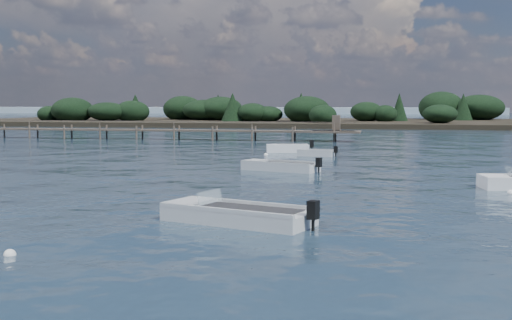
% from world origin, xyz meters
% --- Properties ---
extents(ground, '(400.00, 400.00, 0.00)m').
position_xyz_m(ground, '(0.00, 60.00, 0.00)').
color(ground, '#172736').
rests_on(ground, ground).
extents(tender_far_grey_b, '(3.00, 1.44, 1.01)m').
position_xyz_m(tender_far_grey_b, '(4.10, 29.09, 0.14)').
color(tender_far_grey_b, '#B7BBBE').
rests_on(tender_far_grey_b, ground).
extents(dinghy_mid_white_a, '(5.41, 3.29, 1.25)m').
position_xyz_m(dinghy_mid_white_a, '(4.62, 2.10, 0.16)').
color(dinghy_mid_white_a, '#B7BBBE').
rests_on(dinghy_mid_white_a, ground).
extents(tender_far_white, '(3.85, 2.05, 1.29)m').
position_xyz_m(tender_far_white, '(1.46, 32.40, 0.18)').
color(tender_far_white, white).
rests_on(tender_far_white, ground).
extents(dinghy_extra_a, '(4.87, 2.88, 1.12)m').
position_xyz_m(dinghy_extra_a, '(3.24, 18.46, 0.15)').
color(dinghy_extra_a, '#B7BBBE').
rests_on(dinghy_extra_a, ground).
extents(buoy_a, '(0.32, 0.32, 0.32)m').
position_xyz_m(buoy_a, '(-0.04, -3.49, 0.00)').
color(buoy_a, white).
rests_on(buoy_a, ground).
extents(buoy_b, '(0.32, 0.32, 0.32)m').
position_xyz_m(buoy_b, '(6.37, 3.00, 0.00)').
color(buoy_b, white).
rests_on(buoy_b, ground).
extents(buoy_d, '(0.32, 0.32, 0.32)m').
position_xyz_m(buoy_d, '(14.64, 11.24, 0.00)').
color(buoy_d, white).
rests_on(buoy_d, ground).
extents(buoy_e, '(0.32, 0.32, 0.32)m').
position_xyz_m(buoy_e, '(0.26, 29.49, 0.00)').
color(buoy_e, white).
rests_on(buoy_e, ground).
extents(jetty, '(64.50, 3.20, 3.40)m').
position_xyz_m(jetty, '(-21.74, 47.99, 0.98)').
color(jetty, brown).
rests_on(jetty, ground).
extents(far_headland, '(190.00, 40.00, 5.80)m').
position_xyz_m(far_headland, '(25.00, 100.00, 1.96)').
color(far_headland, black).
rests_on(far_headland, ground).
extents(distant_haze, '(280.00, 20.00, 2.40)m').
position_xyz_m(distant_haze, '(-90.00, 230.00, 0.00)').
color(distant_haze, '#98AEBB').
rests_on(distant_haze, ground).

